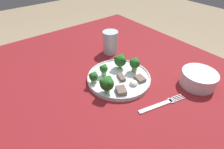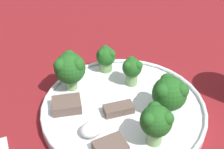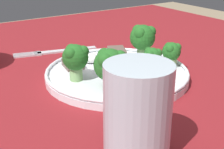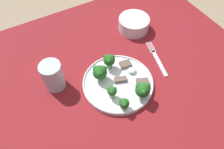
# 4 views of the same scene
# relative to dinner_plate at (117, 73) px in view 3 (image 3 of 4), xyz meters

# --- Properties ---
(table) EXTENTS (1.18, 1.07, 0.75)m
(table) POSITION_rel_dinner_plate_xyz_m (-0.03, -0.03, -0.10)
(table) COLOR maroon
(table) RESTS_ON ground_plane
(dinner_plate) EXTENTS (0.26, 0.26, 0.02)m
(dinner_plate) POSITION_rel_dinner_plate_xyz_m (0.00, 0.00, 0.00)
(dinner_plate) COLOR white
(dinner_plate) RESTS_ON table
(fork) EXTENTS (0.06, 0.18, 0.00)m
(fork) POSITION_rel_dinner_plate_xyz_m (0.20, 0.03, -0.01)
(fork) COLOR silver
(fork) RESTS_ON table
(drinking_glass) EXTENTS (0.07, 0.07, 0.11)m
(drinking_glass) POSITION_rel_dinner_plate_xyz_m (-0.20, 0.11, 0.04)
(drinking_glass) COLOR #B2C1CC
(drinking_glass) RESTS_ON table
(broccoli_floret_near_rim_left) EXTENTS (0.03, 0.03, 0.05)m
(broccoli_floret_near_rim_left) POSITION_rel_dinner_plate_xyz_m (-0.05, -0.04, 0.03)
(broccoli_floret_near_rim_left) COLOR #7FA866
(broccoli_floret_near_rim_left) RESTS_ON dinner_plate
(broccoli_floret_center_left) EXTENTS (0.04, 0.03, 0.05)m
(broccoli_floret_center_left) POSITION_rel_dinner_plate_xyz_m (-0.03, -0.10, 0.03)
(broccoli_floret_center_left) COLOR #7FA866
(broccoli_floret_center_left) RESTS_ON dinner_plate
(broccoli_floret_back_left) EXTENTS (0.04, 0.04, 0.06)m
(broccoli_floret_back_left) POSITION_rel_dinner_plate_xyz_m (0.01, 0.08, 0.04)
(broccoli_floret_back_left) COLOR #7FA866
(broccoli_floret_back_left) RESTS_ON dinner_plate
(broccoli_floret_front_left) EXTENTS (0.05, 0.05, 0.06)m
(broccoli_floret_front_left) POSITION_rel_dinner_plate_xyz_m (-0.05, 0.05, 0.04)
(broccoli_floret_front_left) COLOR #7FA866
(broccoli_floret_front_left) RESTS_ON dinner_plate
(broccoli_floret_center_back) EXTENTS (0.05, 0.05, 0.07)m
(broccoli_floret_center_back) POSITION_rel_dinner_plate_xyz_m (0.04, -0.09, 0.04)
(broccoli_floret_center_back) COLOR #7FA866
(broccoli_floret_center_back) RESTS_ON dinner_plate
(meat_slice_front_slice) EXTENTS (0.05, 0.03, 0.01)m
(meat_slice_front_slice) POSITION_rel_dinner_plate_xyz_m (0.01, 0.00, 0.01)
(meat_slice_front_slice) COLOR brown
(meat_slice_front_slice) RESTS_ON dinner_plate
(meat_slice_middle_slice) EXTENTS (0.05, 0.05, 0.02)m
(meat_slice_middle_slice) POSITION_rel_dinner_plate_xyz_m (0.07, -0.05, 0.01)
(meat_slice_middle_slice) COLOR brown
(meat_slice_middle_slice) RESTS_ON dinner_plate
(meat_slice_rear_slice) EXTENTS (0.05, 0.04, 0.01)m
(meat_slice_rear_slice) POSITION_rel_dinner_plate_xyz_m (0.06, 0.06, 0.01)
(meat_slice_rear_slice) COLOR brown
(meat_slice_rear_slice) RESTS_ON dinner_plate
(sauce_dollop) EXTENTS (0.03, 0.03, 0.02)m
(sauce_dollop) POSITION_rel_dinner_plate_xyz_m (0.07, 0.02, 0.01)
(sauce_dollop) COLOR white
(sauce_dollop) RESTS_ON dinner_plate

